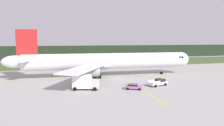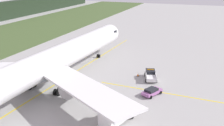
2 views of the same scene
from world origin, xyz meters
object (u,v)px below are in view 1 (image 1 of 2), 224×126
object	(u,v)px
staff_car	(134,86)
apron_cone	(155,82)
ops_pickup_truck	(158,82)
airliner	(104,61)
catering_truck	(85,82)

from	to	relation	value
staff_car	apron_cone	size ratio (longest dim) A/B	6.99
ops_pickup_truck	apron_cone	distance (m)	3.05
airliner	staff_car	size ratio (longest dim) A/B	13.73
ops_pickup_truck	catering_truck	xyz separation A→B (m)	(-19.00, 0.86, 0.95)
airliner	staff_car	bearing A→B (deg)	-82.03
catering_truck	airliner	bearing A→B (deg)	62.30
ops_pickup_truck	airliner	bearing A→B (deg)	120.84
catering_truck	staff_car	xyz separation A→B (m)	(11.36, -2.83, -1.15)
airliner	ops_pickup_truck	xyz separation A→B (m)	(10.35, -17.34, -4.02)
airliner	apron_cone	distance (m)	18.74
catering_truck	staff_car	bearing A→B (deg)	-14.02
catering_truck	apron_cone	xyz separation A→B (m)	(19.67, 2.05, -1.54)
airliner	ops_pickup_truck	world-z (taller)	airliner
catering_truck	apron_cone	distance (m)	19.84
airliner	ops_pickup_truck	bearing A→B (deg)	-59.16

